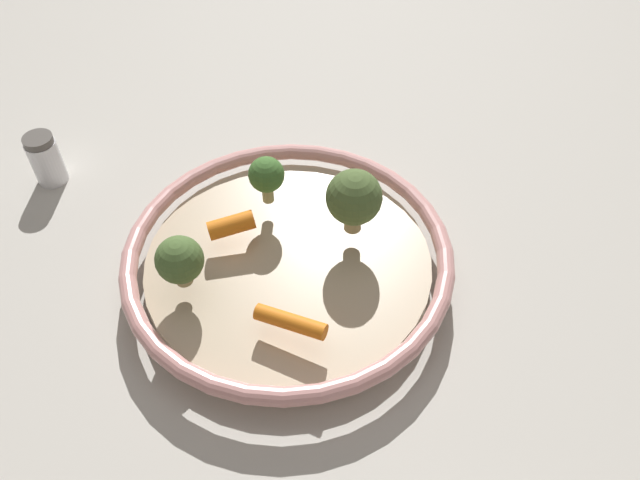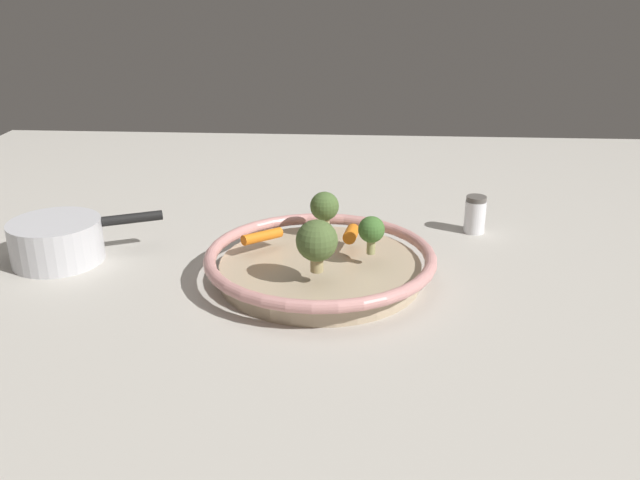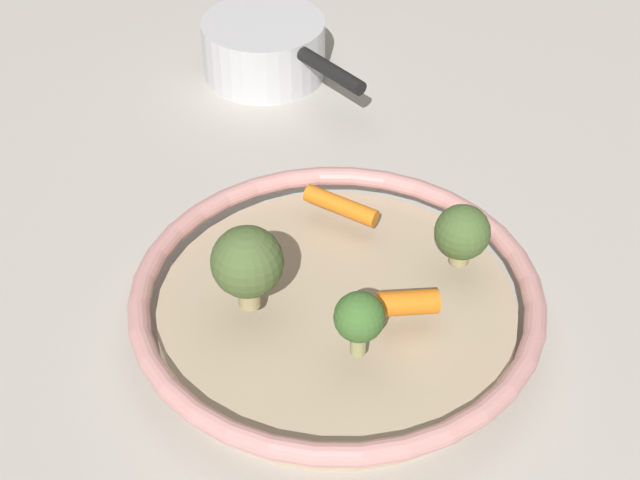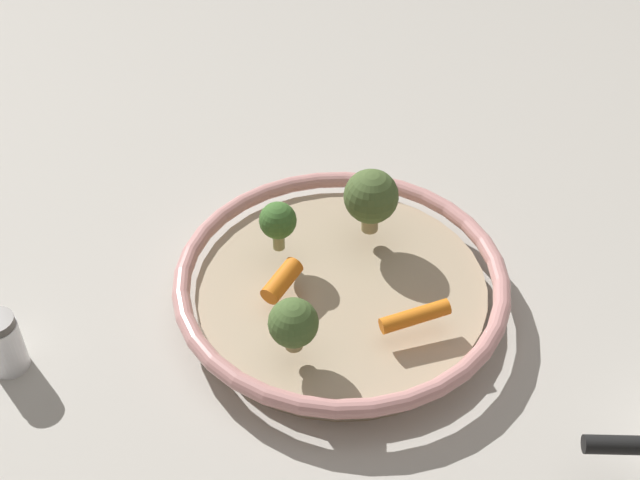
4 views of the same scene
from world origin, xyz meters
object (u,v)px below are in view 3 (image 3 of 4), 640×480
at_px(saucepan, 265,48).
at_px(serving_bowl, 337,305).
at_px(broccoli_floret_large, 461,231).
at_px(broccoli_floret_small, 359,318).
at_px(baby_carrot_left, 341,206).
at_px(broccoli_floret_edge, 248,265).
at_px(baby_carrot_back, 408,303).

bearing_deg(saucepan, serving_bowl, 84.13).
bearing_deg(broccoli_floret_large, broccoli_floret_small, 34.14).
bearing_deg(baby_carrot_left, saucepan, -91.94).
relative_size(serving_bowl, broccoli_floret_small, 6.04).
xyz_separation_m(broccoli_floret_edge, saucepan, (-0.12, -0.42, -0.06)).
bearing_deg(serving_bowl, broccoli_floret_edge, 1.56).
distance_m(serving_bowl, saucepan, 0.42).
height_order(baby_carrot_left, saucepan, saucepan).
bearing_deg(broccoli_floret_edge, broccoli_floret_small, 132.82).
relative_size(baby_carrot_left, broccoli_floret_large, 1.24).
height_order(baby_carrot_left, baby_carrot_back, baby_carrot_back).
bearing_deg(broccoli_floret_small, baby_carrot_back, -149.69).
distance_m(broccoli_floret_small, broccoli_floret_large, 0.14).
bearing_deg(broccoli_floret_large, saucepan, -81.09).
bearing_deg(serving_bowl, baby_carrot_left, -109.34).
bearing_deg(broccoli_floret_edge, baby_carrot_back, 160.22).
bearing_deg(serving_bowl, saucepan, -95.87).
xyz_separation_m(baby_carrot_back, broccoli_floret_large, (-0.06, -0.05, 0.02)).
bearing_deg(baby_carrot_back, baby_carrot_left, -84.46).
height_order(baby_carrot_back, saucepan, baby_carrot_back).
distance_m(broccoli_floret_edge, saucepan, 0.44).
height_order(broccoli_floret_small, saucepan, broccoli_floret_small).
xyz_separation_m(broccoli_floret_small, saucepan, (-0.05, -0.49, -0.05)).
bearing_deg(baby_carrot_back, broccoli_floret_small, 30.31).
bearing_deg(broccoli_floret_large, serving_bowl, 1.60).
distance_m(baby_carrot_left, saucepan, 0.33).
xyz_separation_m(serving_bowl, baby_carrot_left, (-0.03, -0.09, 0.03)).
bearing_deg(serving_bowl, broccoli_floret_small, 85.27).
bearing_deg(broccoli_floret_large, broccoli_floret_edge, 1.58).
height_order(baby_carrot_back, broccoli_floret_small, broccoli_floret_small).
bearing_deg(broccoli_floret_edge, saucepan, -105.47).
bearing_deg(baby_carrot_back, broccoli_floret_edge, -19.78).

